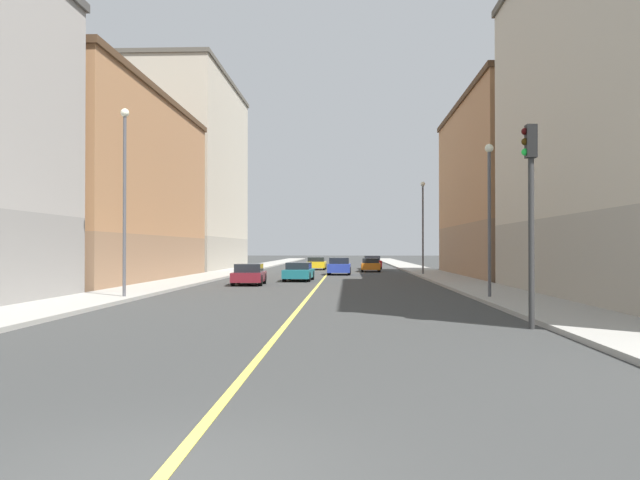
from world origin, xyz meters
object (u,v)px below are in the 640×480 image
car_yellow (316,263)px  car_teal (299,272)px  car_maroon (249,275)px  car_orange (371,265)px  street_lamp_right_near (125,184)px  car_blue (339,267)px  building_left_mid (514,189)px  street_lamp_left_far (423,218)px  building_right_midblock (102,188)px  street_lamp_left_near (489,203)px  car_red (372,262)px  traffic_light_left_near (530,196)px  building_right_distant (190,175)px

car_yellow → car_teal: bearing=-90.2°
car_maroon → car_teal: bearing=63.5°
car_orange → car_maroon: size_ratio=1.07×
street_lamp_right_near → car_yellow: size_ratio=1.90×
car_blue → building_left_mid: bearing=-12.8°
street_lamp_left_far → car_blue: (-6.70, 1.82, -3.92)m
car_orange → car_yellow: size_ratio=1.01×
building_right_midblock → street_lamp_right_near: (6.93, -15.97, -1.31)m
street_lamp_left_far → car_blue: size_ratio=1.83×
building_left_mid → car_yellow: building_left_mid is taller
street_lamp_left_near → street_lamp_left_far: size_ratio=0.88×
building_right_midblock → car_teal: (13.12, 0.96, -5.63)m
street_lamp_left_near → street_lamp_right_near: bearing=-178.4°
street_lamp_right_near → car_teal: bearing=69.9°
building_right_midblock → car_maroon: 12.66m
street_lamp_left_far → car_orange: (-3.86, 9.49, -3.97)m
building_left_mid → street_lamp_left_far: size_ratio=3.17×
car_teal → building_left_mid: bearing=25.0°
street_lamp_right_near → car_orange: (11.62, 35.26, -4.31)m
building_left_mid → car_yellow: bearing=135.0°
car_blue → street_lamp_left_far: bearing=-15.2°
street_lamp_left_far → car_orange: bearing=112.1°
street_lamp_right_near → car_red: size_ratio=1.89×
car_red → car_teal: car_red is taller
car_blue → car_teal: car_blue is taller
building_right_midblock → street_lamp_left_near: (22.40, -15.53, -2.13)m
traffic_light_left_near → car_maroon: size_ratio=1.40×
building_left_mid → car_red: bearing=118.1°
car_blue → car_maroon: car_blue is taller
street_lamp_right_near → car_blue: size_ratio=1.98×
building_right_distant → car_teal: building_right_distant is taller
car_yellow → car_red: 6.65m
traffic_light_left_near → car_red: bearing=92.6°
traffic_light_left_near → car_orange: size_ratio=1.31×
car_blue → car_yellow: (-2.51, 13.02, -0.03)m
building_right_distant → street_lamp_right_near: size_ratio=2.95×
car_blue → car_teal: (-2.58, -10.65, -0.06)m
street_lamp_right_near → car_red: street_lamp_right_near is taller
building_right_distant → building_right_midblock: bearing=-90.0°
car_maroon → building_right_midblock: bearing=158.1°
traffic_light_left_near → car_maroon: traffic_light_left_near is taller
traffic_light_left_near → street_lamp_left_far: 35.58m
street_lamp_left_near → building_right_distant: bearing=118.9°
building_right_midblock → street_lamp_left_near: 27.34m
car_blue → street_lamp_left_near: bearing=-76.1°
traffic_light_left_near → car_orange: bearing=93.6°
traffic_light_left_near → car_maroon: bearing=116.8°
car_yellow → car_teal: 23.68m
street_lamp_left_near → car_red: size_ratio=1.53×
car_teal → car_blue: bearing=76.4°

